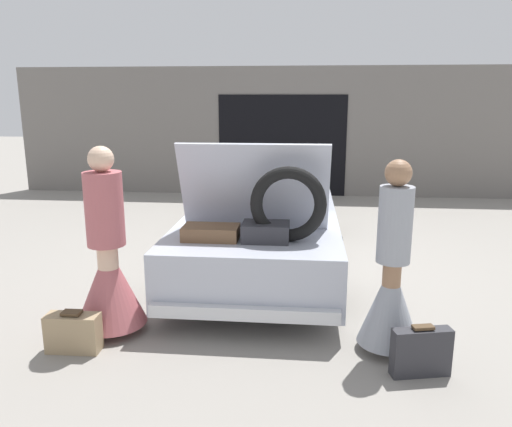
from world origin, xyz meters
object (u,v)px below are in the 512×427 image
(car, at_px, (266,217))
(person_left, at_px, (109,268))
(suitcase_beside_left_person, at_px, (73,333))
(suitcase_beside_right_person, at_px, (421,352))
(person_right, at_px, (391,285))

(car, height_order, person_left, person_left)
(suitcase_beside_left_person, height_order, suitcase_beside_right_person, suitcase_beside_right_person)
(car, xyz_separation_m, suitcase_beside_left_person, (-1.45, -2.74, -0.41))
(person_left, distance_m, person_right, 2.52)
(car, distance_m, person_left, 2.66)
(car, relative_size, suitcase_beside_left_person, 10.62)
(car, xyz_separation_m, suitcase_beside_right_person, (1.45, -2.84, -0.38))
(car, height_order, suitcase_beside_left_person, car)
(person_left, xyz_separation_m, person_right, (2.52, -0.13, -0.02))
(person_right, bearing_deg, suitcase_beside_right_person, -160.92)
(person_right, bearing_deg, suitcase_beside_left_person, 87.64)
(person_left, xyz_separation_m, suitcase_beside_left_person, (-0.19, -0.40, -0.45))
(person_left, bearing_deg, car, 146.12)
(person_left, xyz_separation_m, suitcase_beside_right_person, (2.71, -0.50, -0.42))
(car, xyz_separation_m, person_left, (-1.26, -2.34, 0.04))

